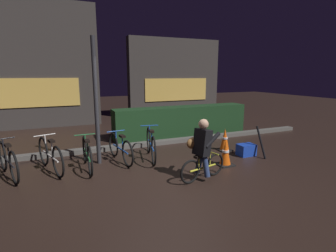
{
  "coord_description": "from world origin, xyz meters",
  "views": [
    {
      "loc": [
        -2.14,
        -4.88,
        2.1
      ],
      "look_at": [
        0.2,
        0.6,
        0.9
      ],
      "focal_mm": 27.62,
      "sensor_mm": 36.0,
      "label": 1
    }
  ],
  "objects_px": {
    "parked_bike_left_mid": "(50,155)",
    "traffic_cone_far": "(225,140)",
    "closed_umbrella": "(261,142)",
    "cyclist": "(202,149)",
    "traffic_cone_near": "(225,153)",
    "blue_crate": "(246,150)",
    "parked_bike_leftmost": "(8,161)",
    "parked_bike_center_left": "(87,154)",
    "street_post": "(96,102)",
    "parked_bike_right_mid": "(151,144)",
    "parked_bike_center_right": "(120,148)"
  },
  "relations": [
    {
      "from": "street_post",
      "to": "parked_bike_center_left",
      "type": "xyz_separation_m",
      "value": [
        -0.29,
        -0.26,
        -1.13
      ]
    },
    {
      "from": "street_post",
      "to": "blue_crate",
      "type": "bearing_deg",
      "value": -13.87
    },
    {
      "from": "traffic_cone_far",
      "to": "blue_crate",
      "type": "distance_m",
      "value": 0.67
    },
    {
      "from": "cyclist",
      "to": "parked_bike_center_left",
      "type": "bearing_deg",
      "value": 129.41
    },
    {
      "from": "parked_bike_left_mid",
      "to": "traffic_cone_near",
      "type": "height_order",
      "value": "parked_bike_left_mid"
    },
    {
      "from": "parked_bike_center_left",
      "to": "blue_crate",
      "type": "height_order",
      "value": "parked_bike_center_left"
    },
    {
      "from": "parked_bike_center_left",
      "to": "closed_umbrella",
      "type": "relative_size",
      "value": 1.89
    },
    {
      "from": "parked_bike_left_mid",
      "to": "parked_bike_center_right",
      "type": "bearing_deg",
      "value": -106.39
    },
    {
      "from": "parked_bike_left_mid",
      "to": "traffic_cone_far",
      "type": "bearing_deg",
      "value": -110.34
    },
    {
      "from": "parked_bike_center_right",
      "to": "street_post",
      "type": "bearing_deg",
      "value": 75.37
    },
    {
      "from": "parked_bike_right_mid",
      "to": "traffic_cone_far",
      "type": "height_order",
      "value": "parked_bike_right_mid"
    },
    {
      "from": "parked_bike_left_mid",
      "to": "closed_umbrella",
      "type": "distance_m",
      "value": 5.05
    },
    {
      "from": "street_post",
      "to": "closed_umbrella",
      "type": "distance_m",
      "value": 4.2
    },
    {
      "from": "parked_bike_leftmost",
      "to": "traffic_cone_near",
      "type": "relative_size",
      "value": 2.69
    },
    {
      "from": "parked_bike_leftmost",
      "to": "parked_bike_right_mid",
      "type": "distance_m",
      "value": 3.12
    },
    {
      "from": "closed_umbrella",
      "to": "cyclist",
      "type": "bearing_deg",
      "value": 106.14
    },
    {
      "from": "parked_bike_left_mid",
      "to": "traffic_cone_far",
      "type": "height_order",
      "value": "parked_bike_left_mid"
    },
    {
      "from": "parked_bike_right_mid",
      "to": "traffic_cone_far",
      "type": "xyz_separation_m",
      "value": [
        2.12,
        -0.16,
        -0.06
      ]
    },
    {
      "from": "parked_bike_leftmost",
      "to": "cyclist",
      "type": "relative_size",
      "value": 1.28
    },
    {
      "from": "traffic_cone_far",
      "to": "closed_umbrella",
      "type": "height_order",
      "value": "closed_umbrella"
    },
    {
      "from": "parked_bike_left_mid",
      "to": "parked_bike_right_mid",
      "type": "relative_size",
      "value": 0.94
    },
    {
      "from": "cyclist",
      "to": "traffic_cone_near",
      "type": "bearing_deg",
      "value": 14.04
    },
    {
      "from": "parked_bike_center_right",
      "to": "closed_umbrella",
      "type": "xyz_separation_m",
      "value": [
        3.39,
        -1.1,
        0.07
      ]
    },
    {
      "from": "closed_umbrella",
      "to": "blue_crate",
      "type": "bearing_deg",
      "value": 43.71
    },
    {
      "from": "traffic_cone_far",
      "to": "cyclist",
      "type": "bearing_deg",
      "value": -137.41
    },
    {
      "from": "parked_bike_center_right",
      "to": "traffic_cone_far",
      "type": "xyz_separation_m",
      "value": [
        2.89,
        -0.24,
        -0.03
      ]
    },
    {
      "from": "traffic_cone_far",
      "to": "cyclist",
      "type": "xyz_separation_m",
      "value": [
        -1.63,
        -1.5,
        0.33
      ]
    },
    {
      "from": "parked_bike_leftmost",
      "to": "blue_crate",
      "type": "relative_size",
      "value": 3.63
    },
    {
      "from": "traffic_cone_near",
      "to": "parked_bike_center_left",
      "type": "bearing_deg",
      "value": 160.83
    },
    {
      "from": "parked_bike_center_left",
      "to": "parked_bike_left_mid",
      "type": "bearing_deg",
      "value": 76.56
    },
    {
      "from": "parked_bike_right_mid",
      "to": "cyclist",
      "type": "xyz_separation_m",
      "value": [
        0.49,
        -1.66,
        0.27
      ]
    },
    {
      "from": "parked_bike_left_mid",
      "to": "blue_crate",
      "type": "xyz_separation_m",
      "value": [
        4.7,
        -0.81,
        -0.2
      ]
    },
    {
      "from": "blue_crate",
      "to": "cyclist",
      "type": "relative_size",
      "value": 0.35
    },
    {
      "from": "traffic_cone_near",
      "to": "cyclist",
      "type": "xyz_separation_m",
      "value": [
        -0.94,
        -0.5,
        0.34
      ]
    },
    {
      "from": "blue_crate",
      "to": "closed_umbrella",
      "type": "distance_m",
      "value": 0.43
    },
    {
      "from": "traffic_cone_far",
      "to": "traffic_cone_near",
      "type": "bearing_deg",
      "value": -124.52
    },
    {
      "from": "parked_bike_center_left",
      "to": "parked_bike_right_mid",
      "type": "height_order",
      "value": "parked_bike_right_mid"
    },
    {
      "from": "parked_bike_leftmost",
      "to": "traffic_cone_far",
      "type": "bearing_deg",
      "value": -111.64
    },
    {
      "from": "parked_bike_center_left",
      "to": "parked_bike_right_mid",
      "type": "xyz_separation_m",
      "value": [
        1.56,
        0.13,
        0.02
      ]
    },
    {
      "from": "parked_bike_left_mid",
      "to": "cyclist",
      "type": "xyz_separation_m",
      "value": [
        2.81,
        -1.71,
        0.28
      ]
    },
    {
      "from": "parked_bike_center_left",
      "to": "street_post",
      "type": "bearing_deg",
      "value": -48.78
    },
    {
      "from": "traffic_cone_far",
      "to": "parked_bike_center_left",
      "type": "bearing_deg",
      "value": 179.44
    },
    {
      "from": "parked_bike_leftmost",
      "to": "traffic_cone_far",
      "type": "distance_m",
      "value": 5.24
    },
    {
      "from": "traffic_cone_near",
      "to": "closed_umbrella",
      "type": "relative_size",
      "value": 0.7
    },
    {
      "from": "traffic_cone_near",
      "to": "blue_crate",
      "type": "bearing_deg",
      "value": 22.94
    },
    {
      "from": "parked_bike_center_left",
      "to": "parked_bike_center_right",
      "type": "height_order",
      "value": "parked_bike_center_left"
    },
    {
      "from": "traffic_cone_near",
      "to": "blue_crate",
      "type": "xyz_separation_m",
      "value": [
        0.95,
        0.4,
        -0.14
      ]
    },
    {
      "from": "parked_bike_center_left",
      "to": "traffic_cone_near",
      "type": "distance_m",
      "value": 3.17
    },
    {
      "from": "parked_bike_right_mid",
      "to": "traffic_cone_near",
      "type": "height_order",
      "value": "parked_bike_right_mid"
    },
    {
      "from": "traffic_cone_near",
      "to": "parked_bike_right_mid",
      "type": "bearing_deg",
      "value": 140.79
    }
  ]
}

